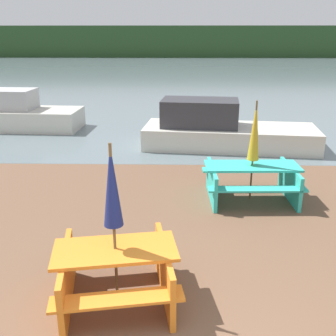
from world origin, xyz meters
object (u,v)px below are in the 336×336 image
(umbrella_navy, at_px, (112,187))
(boat_second, at_px, (27,115))
(umbrella_gold, at_px, (255,132))
(boat, at_px, (221,130))
(picnic_table_orange, at_px, (116,270))
(picnic_table_teal, at_px, (251,178))

(umbrella_navy, distance_m, boat_second, 10.36)
(umbrella_gold, relative_size, umbrella_navy, 0.97)
(umbrella_navy, bearing_deg, boat_second, 115.75)
(boat_second, bearing_deg, boat, -15.25)
(umbrella_gold, xyz_separation_m, boat, (-0.19, 3.85, -0.91))
(boat, xyz_separation_m, boat_second, (-6.55, 2.16, 0.00))
(umbrella_gold, bearing_deg, picnic_table_orange, -124.63)
(boat, height_order, boat_second, boat)
(picnic_table_teal, relative_size, umbrella_gold, 0.95)
(umbrella_gold, height_order, boat, umbrella_gold)
(picnic_table_orange, xyz_separation_m, umbrella_gold, (2.26, 3.27, 0.97))
(umbrella_gold, relative_size, boat, 0.39)
(picnic_table_orange, relative_size, umbrella_gold, 0.85)
(boat_second, bearing_deg, umbrella_navy, -61.27)
(picnic_table_teal, xyz_separation_m, boat, (-0.19, 3.85, 0.05))
(picnic_table_teal, xyz_separation_m, umbrella_navy, (-2.26, -3.27, 1.10))
(picnic_table_teal, bearing_deg, boat, 92.84)
(picnic_table_teal, bearing_deg, boat_second, 138.26)
(picnic_table_teal, bearing_deg, umbrella_navy, -124.63)
(picnic_table_teal, relative_size, boat_second, 0.55)
(picnic_table_orange, height_order, boat, boat)
(boat_second, bearing_deg, picnic_table_teal, -38.76)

